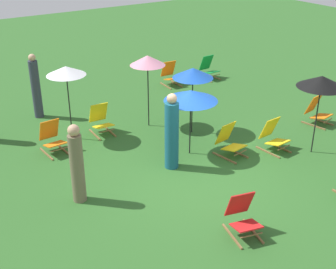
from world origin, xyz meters
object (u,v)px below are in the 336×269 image
at_px(deckchair_3, 170,75).
at_px(umbrella_0, 66,71).
at_px(umbrella_3, 148,61).
at_px(person_0, 36,87).
at_px(deckchair_6, 52,138).
at_px(umbrella_1, 193,73).
at_px(deckchair_4, 317,111).
at_px(person_3, 77,165).
at_px(deckchair_9, 101,120).
at_px(deckchair_7, 229,142).
at_px(deckchair_0, 243,216).
at_px(umbrella_2, 191,96).
at_px(umbrella_4, 322,82).
at_px(deckchair_1, 273,136).
at_px(person_2, 172,133).
at_px(deckchair_5, 209,68).

height_order(deckchair_3, umbrella_0, umbrella_0).
relative_size(umbrella_3, person_0, 1.07).
bearing_deg(deckchair_6, umbrella_1, -18.62).
distance_m(deckchair_4, person_3, 7.17).
xyz_separation_m(deckchair_9, umbrella_1, (2.08, -1.28, 1.30)).
relative_size(deckchair_7, person_0, 0.44).
xyz_separation_m(deckchair_0, deckchair_7, (1.81, 2.49, 0.00)).
relative_size(deckchair_3, deckchair_9, 1.00).
height_order(umbrella_0, person_0, umbrella_0).
bearing_deg(deckchair_7, umbrella_2, 131.77).
xyz_separation_m(deckchair_4, umbrella_2, (-4.04, 0.52, 1.15)).
xyz_separation_m(deckchair_4, deckchair_9, (-5.34, 2.78, 0.00)).
distance_m(deckchair_7, person_3, 3.89).
relative_size(deckchair_0, person_0, 0.45).
bearing_deg(deckchair_3, umbrella_3, -129.81).
bearing_deg(deckchair_0, umbrella_4, 35.77).
xyz_separation_m(deckchair_0, umbrella_4, (3.64, 1.48, 1.47)).
bearing_deg(deckchair_1, deckchair_6, 142.69).
xyz_separation_m(deckchair_0, deckchair_6, (-1.71, 5.05, 0.00)).
bearing_deg(person_2, umbrella_3, 90.50).
bearing_deg(deckchair_9, person_2, -75.24).
relative_size(deckchair_5, deckchair_9, 1.00).
distance_m(deckchair_5, umbrella_3, 4.84).
bearing_deg(deckchair_3, deckchair_5, -1.87).
bearing_deg(umbrella_4, deckchair_1, 139.24).
xyz_separation_m(umbrella_1, person_2, (-1.53, -1.30, -0.80)).
bearing_deg(deckchair_0, deckchair_7, 67.61).
bearing_deg(umbrella_2, person_0, 118.40).
height_order(deckchair_4, umbrella_3, umbrella_3).
bearing_deg(deckchair_4, deckchair_7, 171.65).
height_order(deckchair_4, deckchair_6, same).
distance_m(person_2, person_3, 2.36).
distance_m(deckchair_0, person_3, 3.40).
bearing_deg(umbrella_4, deckchair_6, 146.28).
distance_m(umbrella_0, person_3, 3.17).
bearing_deg(person_3, deckchair_9, -170.49).
bearing_deg(deckchair_0, person_0, 113.21).
bearing_deg(deckchair_0, person_2, 97.18).
distance_m(umbrella_0, umbrella_3, 2.15).
distance_m(deckchair_9, umbrella_0, 1.68).
distance_m(deckchair_3, deckchair_7, 5.38).
bearing_deg(person_0, person_3, -119.77).
relative_size(person_2, person_3, 1.07).
height_order(deckchair_1, person_0, person_0).
distance_m(deckchair_4, deckchair_9, 6.02).
distance_m(deckchair_9, umbrella_3, 2.03).
xyz_separation_m(umbrella_0, umbrella_1, (2.87, -1.42, -0.18)).
bearing_deg(umbrella_1, person_3, -160.10).
distance_m(deckchair_7, umbrella_2, 1.50).
relative_size(deckchair_4, person_3, 0.49).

